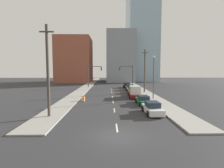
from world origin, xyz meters
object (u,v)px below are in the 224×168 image
utility_pole_left_near (48,71)px  traffic_barrel (83,99)px  sedan_tan (130,88)px  box_truck_maroon (135,92)px  sedan_white (152,108)px  traffic_signal_right (129,73)px  utility_pole_right_mid (145,71)px  street_lamp (154,74)px  sedan_black (127,85)px  sedan_yellow (132,90)px  sedan_green (143,100)px  traffic_signal_left (92,73)px

utility_pole_left_near → traffic_barrel: size_ratio=10.97×
sedan_tan → box_truck_maroon: bearing=-93.7°
sedan_white → traffic_barrel: bearing=137.9°
traffic_signal_right → utility_pole_right_mid: utility_pole_right_mid is taller
traffic_barrel → street_lamp: street_lamp is taller
traffic_barrel → street_lamp: bearing=8.9°
utility_pole_right_mid → box_truck_maroon: 8.86m
sedan_tan → sedan_black: 6.19m
sedan_yellow → traffic_signal_right: bearing=86.1°
sedan_tan → sedan_black: sedan_black is taller
sedan_green → sedan_black: 24.50m
utility_pole_left_near → sedan_yellow: bearing=58.5°
traffic_barrel → sedan_green: (9.82, -2.43, 0.15)m
sedan_white → sedan_tan: bearing=88.4°
traffic_signal_left → street_lamp: 24.29m
sedan_tan → street_lamp: bearing=-80.9°
street_lamp → sedan_green: street_lamp is taller
sedan_yellow → box_truck_maroon: bearing=-94.3°
street_lamp → sedan_tan: size_ratio=1.78×
traffic_signal_left → sedan_white: traffic_signal_left is taller
sedan_white → utility_pole_left_near: bearing=-174.9°
utility_pole_right_mid → sedan_white: size_ratio=2.26×
traffic_signal_right → sedan_black: (-0.55, -0.34, -3.63)m
utility_pole_right_mid → sedan_tan: 6.97m
box_truck_maroon → traffic_signal_left: bearing=122.2°
traffic_signal_left → utility_pole_left_near: size_ratio=0.65×
utility_pole_right_mid → sedan_black: utility_pole_right_mid is taller
traffic_signal_right → street_lamp: street_lamp is taller
street_lamp → sedan_green: bearing=-121.4°
traffic_signal_left → utility_pole_right_mid: size_ratio=0.66×
traffic_signal_left → sedan_yellow: 16.36m
box_truck_maroon → sedan_yellow: (0.34, 6.04, -0.39)m
traffic_barrel → sedan_yellow: size_ratio=0.22×
sedan_green → utility_pole_right_mid: bearing=75.9°
sedan_white → sedan_yellow: size_ratio=1.04×
utility_pole_left_near → utility_pole_right_mid: bearing=54.1°
utility_pole_left_near → sedan_black: 34.50m
traffic_signal_left → sedan_white: bearing=-71.5°
sedan_yellow → sedan_tan: (0.16, 5.56, 0.02)m
traffic_signal_left → box_truck_maroon: size_ratio=1.10×
traffic_barrel → sedan_green: 10.12m
traffic_signal_right → traffic_barrel: size_ratio=7.09×
utility_pole_left_near → sedan_green: bearing=30.9°
sedan_white → sedan_green: sedan_white is taller
traffic_signal_left → sedan_white: (10.33, -30.88, -3.64)m
sedan_green → sedan_tan: 18.31m
traffic_signal_left → sedan_tan: traffic_signal_left is taller
street_lamp → box_truck_maroon: bearing=142.5°
traffic_signal_right → traffic_signal_left: bearing=180.0°
traffic_signal_left → box_truck_maroon: 20.98m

